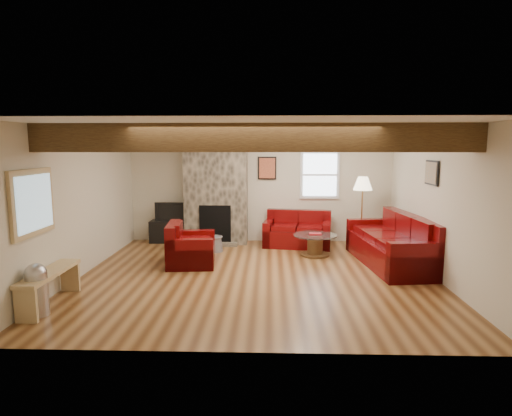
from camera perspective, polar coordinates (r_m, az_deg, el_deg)
The scene contains 18 objects.
room at distance 7.14m, azimuth 0.14°, elevation 0.61°, with size 8.00×8.00×8.00m.
oak_beam at distance 5.83m, azimuth -0.23°, elevation 9.34°, with size 6.00×0.36×0.38m, color #321D0F.
chimney_breast at distance 9.69m, azimuth -5.34°, elevation 2.42°, with size 1.40×0.67×2.50m.
back_window at distance 9.87m, azimuth 8.50°, elevation 4.40°, with size 0.90×0.08×1.10m, color silver, non-canonical shape.
hatch_window at distance 6.45m, azimuth -27.60°, elevation 0.64°, with size 0.08×1.00×0.90m, color tan, non-canonical shape.
ceiling_dome at distance 8.00m, azimuth 6.89°, elevation 9.92°, with size 0.40×0.40×0.18m, color white, non-canonical shape.
artwork_back at distance 9.79m, azimuth 1.50°, elevation 5.34°, with size 0.42×0.06×0.52m, color black, non-canonical shape.
artwork_right at distance 7.88m, azimuth 22.33°, elevation 4.37°, with size 0.06×0.55×0.42m, color black, non-canonical shape.
sofa_three at distance 8.37m, azimuth 17.59°, elevation -4.11°, with size 2.40×1.00×0.93m, color #440504, non-canonical shape.
loveseat at distance 9.50m, azimuth 5.56°, elevation -2.80°, with size 1.44×0.83×0.77m, color #440504, non-canonical shape.
armchair_red at distance 8.08m, azimuth -8.63°, elevation -4.76°, with size 0.97×0.85×0.79m, color #440504, non-canonical shape.
coffee_table at distance 8.76m, azimuth 7.87°, elevation -4.91°, with size 0.88×0.88×0.46m.
tv_cabinet at distance 10.05m, azimuth -11.05°, elevation -3.07°, with size 1.01×0.40×0.50m, color black.
television at distance 9.97m, azimuth -11.12°, elevation -0.44°, with size 0.75×0.10×0.43m, color black.
floor_lamp at distance 9.32m, azimuth 14.04°, elevation 2.67°, with size 0.40×0.40×1.56m.
pine_bench at distance 6.67m, azimuth -25.76°, elevation -9.63°, with size 0.30×1.30×0.49m, color tan, non-canonical shape.
pedal_bin at distance 6.35m, azimuth -27.19°, elevation -9.63°, with size 0.28×0.28×0.70m, color #B4B4BA, non-canonical shape.
coal_bucket at distance 9.05m, azimuth -5.54°, elevation -4.75°, with size 0.35×0.35×0.33m, color gray, non-canonical shape.
Camera 1 is at (0.21, -7.07, 2.20)m, focal length 30.00 mm.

